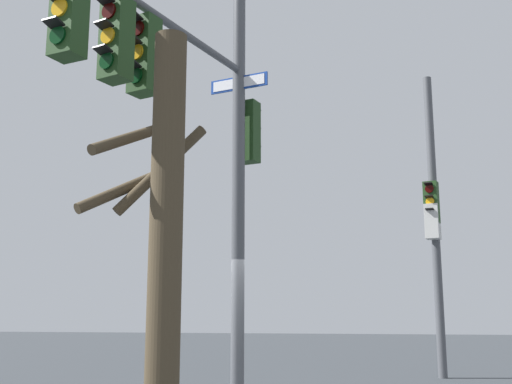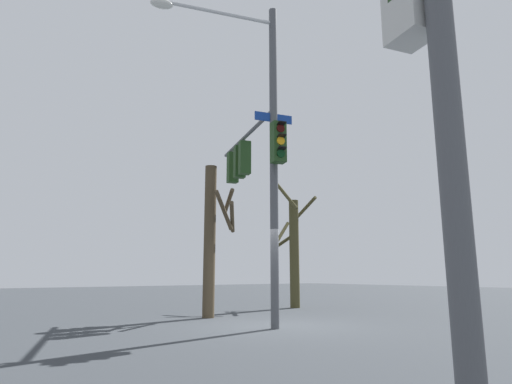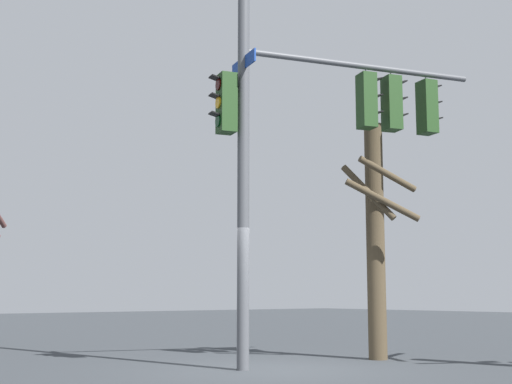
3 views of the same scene
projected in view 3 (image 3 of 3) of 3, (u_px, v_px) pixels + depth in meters
ground_plane at (275, 370)px, 12.69m from camera, size 80.00×80.00×0.00m
main_signal_pole_assembly at (302, 98)px, 14.00m from camera, size 5.38×4.90×8.84m
bare_tree_behind_pole at (376, 234)px, 15.04m from camera, size 1.46×1.37×4.89m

